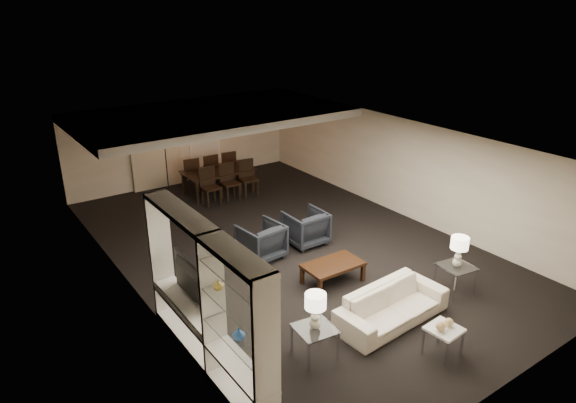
# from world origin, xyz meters

# --- Properties ---
(floor) EXTENTS (11.00, 11.00, 0.00)m
(floor) POSITION_xyz_m (0.00, 0.00, 0.00)
(floor) COLOR black
(floor) RESTS_ON ground
(ceiling) EXTENTS (7.00, 11.00, 0.02)m
(ceiling) POSITION_xyz_m (0.00, 0.00, 2.50)
(ceiling) COLOR silver
(ceiling) RESTS_ON ground
(wall_back) EXTENTS (7.00, 0.02, 2.50)m
(wall_back) POSITION_xyz_m (0.00, 5.50, 1.25)
(wall_back) COLOR #C1B39B
(wall_back) RESTS_ON ground
(wall_front) EXTENTS (7.00, 0.02, 2.50)m
(wall_front) POSITION_xyz_m (0.00, -5.50, 1.25)
(wall_front) COLOR #C1B39B
(wall_front) RESTS_ON ground
(wall_left) EXTENTS (0.02, 11.00, 2.50)m
(wall_left) POSITION_xyz_m (-3.50, 0.00, 1.25)
(wall_left) COLOR #C1B39B
(wall_left) RESTS_ON ground
(wall_right) EXTENTS (0.02, 11.00, 2.50)m
(wall_right) POSITION_xyz_m (3.50, 0.00, 1.25)
(wall_right) COLOR #C1B39B
(wall_right) RESTS_ON ground
(ceiling_soffit) EXTENTS (7.00, 4.00, 0.20)m
(ceiling_soffit) POSITION_xyz_m (0.00, 3.50, 2.40)
(ceiling_soffit) COLOR silver
(ceiling_soffit) RESTS_ON ceiling
(curtains) EXTENTS (1.50, 0.12, 2.40)m
(curtains) POSITION_xyz_m (-0.90, 5.42, 1.20)
(curtains) COLOR beige
(curtains) RESTS_ON wall_back
(door) EXTENTS (0.90, 0.05, 2.10)m
(door) POSITION_xyz_m (0.70, 5.47, 1.05)
(door) COLOR silver
(door) RESTS_ON wall_back
(painting) EXTENTS (0.95, 0.04, 0.65)m
(painting) POSITION_xyz_m (2.10, 5.46, 1.55)
(painting) COLOR #142D38
(painting) RESTS_ON wall_back
(media_unit) EXTENTS (0.38, 3.40, 2.35)m
(media_unit) POSITION_xyz_m (-3.31, -2.60, 1.18)
(media_unit) COLOR white
(media_unit) RESTS_ON wall_left
(pendant_light) EXTENTS (0.52, 0.52, 0.24)m
(pendant_light) POSITION_xyz_m (0.30, 3.50, 1.92)
(pendant_light) COLOR #D8591E
(pendant_light) RESTS_ON ceiling_soffit
(sofa) EXTENTS (2.18, 0.96, 0.62)m
(sofa) POSITION_xyz_m (-0.18, -3.40, 0.31)
(sofa) COLOR beige
(sofa) RESTS_ON floor
(coffee_table) EXTENTS (1.19, 0.71, 0.42)m
(coffee_table) POSITION_xyz_m (-0.18, -1.80, 0.21)
(coffee_table) COLOR black
(coffee_table) RESTS_ON floor
(armchair_left) EXTENTS (0.93, 0.95, 0.79)m
(armchair_left) POSITION_xyz_m (-0.78, -0.10, 0.40)
(armchair_left) COLOR black
(armchair_left) RESTS_ON floor
(armchair_right) EXTENTS (0.86, 0.89, 0.79)m
(armchair_right) POSITION_xyz_m (0.42, -0.10, 0.40)
(armchair_right) COLOR black
(armchair_right) RESTS_ON floor
(side_table_left) EXTENTS (0.65, 0.65, 0.55)m
(side_table_left) POSITION_xyz_m (-1.88, -3.40, 0.27)
(side_table_left) COLOR silver
(side_table_left) RESTS_ON floor
(side_table_right) EXTENTS (0.66, 0.66, 0.55)m
(side_table_right) POSITION_xyz_m (1.52, -3.40, 0.27)
(side_table_right) COLOR white
(side_table_right) RESTS_ON floor
(table_lamp_left) EXTENTS (0.36, 0.36, 0.60)m
(table_lamp_left) POSITION_xyz_m (-1.88, -3.40, 0.85)
(table_lamp_left) COLOR beige
(table_lamp_left) RESTS_ON side_table_left
(table_lamp_right) EXTENTS (0.36, 0.36, 0.60)m
(table_lamp_right) POSITION_xyz_m (1.52, -3.40, 0.85)
(table_lamp_right) COLOR beige
(table_lamp_right) RESTS_ON side_table_right
(marble_table) EXTENTS (0.53, 0.53, 0.49)m
(marble_table) POSITION_xyz_m (-0.18, -4.50, 0.24)
(marble_table) COLOR white
(marble_table) RESTS_ON floor
(gold_gourd_a) EXTENTS (0.16, 0.16, 0.16)m
(gold_gourd_a) POSITION_xyz_m (-0.28, -4.50, 0.57)
(gold_gourd_a) COLOR #DEB675
(gold_gourd_a) RESTS_ON marble_table
(gold_gourd_b) EXTENTS (0.14, 0.14, 0.14)m
(gold_gourd_b) POSITION_xyz_m (-0.08, -4.50, 0.56)
(gold_gourd_b) COLOR #DDB975
(gold_gourd_b) RESTS_ON marble_table
(television) EXTENTS (1.16, 0.15, 0.67)m
(television) POSITION_xyz_m (-3.28, -1.81, 1.08)
(television) COLOR black
(television) RESTS_ON media_unit
(vase_blue) EXTENTS (0.17, 0.17, 0.18)m
(vase_blue) POSITION_xyz_m (-3.31, -3.58, 1.15)
(vase_blue) COLOR #2656A7
(vase_blue) RESTS_ON media_unit
(vase_amber) EXTENTS (0.15, 0.15, 0.16)m
(vase_amber) POSITION_xyz_m (-3.31, -3.05, 1.64)
(vase_amber) COLOR gold
(vase_amber) RESTS_ON media_unit
(floor_speaker) EXTENTS (0.16, 0.16, 1.17)m
(floor_speaker) POSITION_xyz_m (-2.56, -1.40, 0.59)
(floor_speaker) COLOR black
(floor_speaker) RESTS_ON floor
(dining_table) EXTENTS (1.99, 1.13, 0.69)m
(dining_table) POSITION_xyz_m (0.35, 3.92, 0.35)
(dining_table) COLOR black
(dining_table) RESTS_ON floor
(chair_nl) EXTENTS (0.49, 0.49, 1.03)m
(chair_nl) POSITION_xyz_m (-0.25, 3.27, 0.51)
(chair_nl) COLOR black
(chair_nl) RESTS_ON floor
(chair_nm) EXTENTS (0.51, 0.51, 1.03)m
(chair_nm) POSITION_xyz_m (0.35, 3.27, 0.51)
(chair_nm) COLOR black
(chair_nm) RESTS_ON floor
(chair_nr) EXTENTS (0.54, 0.54, 1.03)m
(chair_nr) POSITION_xyz_m (0.95, 3.27, 0.51)
(chair_nr) COLOR black
(chair_nr) RESTS_ON floor
(chair_fl) EXTENTS (0.53, 0.53, 1.03)m
(chair_fl) POSITION_xyz_m (-0.25, 4.57, 0.51)
(chair_fl) COLOR black
(chair_fl) RESTS_ON floor
(chair_fm) EXTENTS (0.51, 0.51, 1.03)m
(chair_fm) POSITION_xyz_m (0.35, 4.57, 0.51)
(chair_fm) COLOR black
(chair_fm) RESTS_ON floor
(chair_fr) EXTENTS (0.52, 0.52, 1.03)m
(chair_fr) POSITION_xyz_m (0.95, 4.57, 0.51)
(chair_fr) COLOR black
(chair_fr) RESTS_ON floor
(floor_lamp) EXTENTS (0.33, 0.33, 1.82)m
(floor_lamp) POSITION_xyz_m (-1.08, 4.22, 0.91)
(floor_lamp) COLOR black
(floor_lamp) RESTS_ON floor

